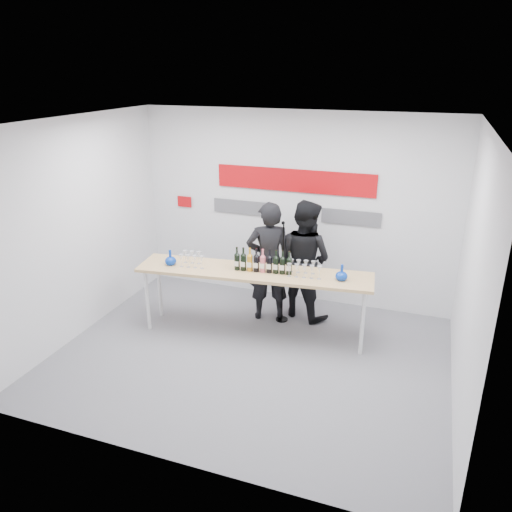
# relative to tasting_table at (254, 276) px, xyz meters

# --- Properties ---
(ground) EXTENTS (5.00, 5.00, 0.00)m
(ground) POSITION_rel_tasting_table_xyz_m (0.17, -0.60, -0.90)
(ground) COLOR slate
(ground) RESTS_ON ground
(back_wall) EXTENTS (5.00, 0.04, 3.00)m
(back_wall) POSITION_rel_tasting_table_xyz_m (0.17, 1.40, 0.60)
(back_wall) COLOR silver
(back_wall) RESTS_ON ground
(signage) EXTENTS (3.38, 0.02, 0.79)m
(signage) POSITION_rel_tasting_table_xyz_m (0.11, 1.37, 0.91)
(signage) COLOR #B5070C
(signage) RESTS_ON back_wall
(tasting_table) EXTENTS (3.28, 1.01, 0.97)m
(tasting_table) POSITION_rel_tasting_table_xyz_m (0.00, 0.00, 0.00)
(tasting_table) COLOR tan
(tasting_table) RESTS_ON ground
(wine_bottles) EXTENTS (0.80, 0.17, 0.33)m
(wine_bottles) POSITION_rel_tasting_table_xyz_m (0.13, 0.00, 0.24)
(wine_bottles) COLOR black
(wine_bottles) RESTS_ON tasting_table
(decanter_left) EXTENTS (0.16, 0.16, 0.21)m
(decanter_left) POSITION_rel_tasting_table_xyz_m (-1.18, -0.18, 0.18)
(decanter_left) COLOR #08319D
(decanter_left) RESTS_ON tasting_table
(decanter_right) EXTENTS (0.16, 0.16, 0.21)m
(decanter_right) POSITION_rel_tasting_table_xyz_m (1.19, 0.10, 0.18)
(decanter_right) COLOR #08319D
(decanter_right) RESTS_ON tasting_table
(glasses_left) EXTENTS (0.38, 0.25, 0.18)m
(glasses_left) POSITION_rel_tasting_table_xyz_m (-0.88, -0.11, 0.17)
(glasses_left) COLOR silver
(glasses_left) RESTS_ON tasting_table
(glasses_right) EXTENTS (0.48, 0.26, 0.18)m
(glasses_right) POSITION_rel_tasting_table_xyz_m (0.68, 0.07, 0.17)
(glasses_right) COLOR silver
(glasses_right) RESTS_ON tasting_table
(presenter_left) EXTENTS (0.77, 0.64, 1.81)m
(presenter_left) POSITION_rel_tasting_table_xyz_m (0.04, 0.55, 0.01)
(presenter_left) COLOR black
(presenter_left) RESTS_ON ground
(presenter_right) EXTENTS (1.07, 0.96, 1.81)m
(presenter_right) POSITION_rel_tasting_table_xyz_m (0.50, 0.82, 0.01)
(presenter_right) COLOR black
(presenter_right) RESTS_ON ground
(mic_stand) EXTENTS (0.18, 0.18, 1.56)m
(mic_stand) POSITION_rel_tasting_table_xyz_m (0.26, 0.52, -0.42)
(mic_stand) COLOR black
(mic_stand) RESTS_ON ground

